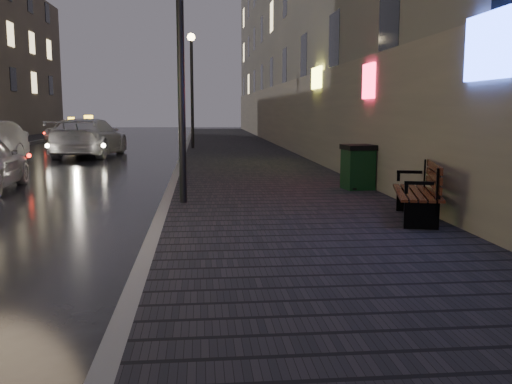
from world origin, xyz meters
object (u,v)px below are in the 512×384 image
at_px(lamp_near, 180,27).
at_px(lamp_far, 192,76).
at_px(trash_bin, 358,167).
at_px(taxi_mid, 89,137).
at_px(taxi_far, 72,132).
at_px(bench, 421,191).

relative_size(lamp_near, lamp_far, 1.00).
xyz_separation_m(lamp_near, trash_bin, (3.91, 1.53, -2.82)).
xyz_separation_m(lamp_near, taxi_mid, (-4.30, 13.51, -2.70)).
bearing_deg(trash_bin, taxi_mid, 117.74).
bearing_deg(taxi_mid, lamp_near, 112.94).
xyz_separation_m(trash_bin, taxi_far, (-10.97, 21.47, 0.03)).
bearing_deg(lamp_near, lamp_far, 90.00).
bearing_deg(bench, taxi_far, 128.94).
xyz_separation_m(bench, taxi_mid, (-8.24, 15.67, 0.16)).
relative_size(lamp_near, taxi_far, 1.06).
bearing_deg(trash_bin, lamp_near, -165.29).
relative_size(bench, taxi_mid, 0.36).
xyz_separation_m(trash_bin, taxi_mid, (-8.21, 11.98, 0.13)).
height_order(lamp_near, taxi_far, lamp_near).
relative_size(trash_bin, taxi_far, 0.20).
relative_size(trash_bin, taxi_mid, 0.19).
distance_m(lamp_near, lamp_far, 16.00).
xyz_separation_m(lamp_far, taxi_far, (-7.07, 7.00, -2.80)).
bearing_deg(lamp_far, bench, -77.76).
height_order(lamp_near, trash_bin, lamp_near).
bearing_deg(bench, taxi_mid, 133.04).
xyz_separation_m(bench, taxi_far, (-11.00, 25.15, 0.06)).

